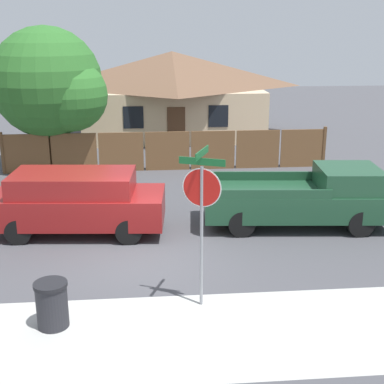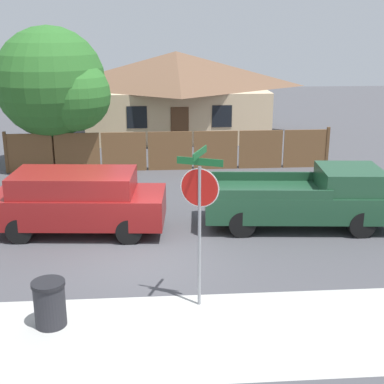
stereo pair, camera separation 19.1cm
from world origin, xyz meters
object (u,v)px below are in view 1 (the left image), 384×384
oak_tree (52,85)px  trash_bin (52,304)px  stop_sign (202,201)px  house (172,92)px  orange_pickup (305,197)px  red_suv (77,200)px

oak_tree → trash_bin: size_ratio=6.01×
stop_sign → house: bearing=111.1°
house → oak_tree: bearing=-127.3°
oak_tree → stop_sign: oak_tree is taller
stop_sign → oak_tree: bearing=134.2°
house → orange_pickup: 15.16m
oak_tree → orange_pickup: size_ratio=1.03×
red_suv → trash_bin: red_suv is taller
house → trash_bin: bearing=-100.1°
red_suv → oak_tree: bearing=107.7°
orange_pickup → trash_bin: (-6.77, -5.19, -0.40)m
oak_tree → trash_bin: 13.38m
trash_bin → house: bearing=79.9°
oak_tree → trash_bin: (1.79, -12.91, -3.02)m
oak_tree → orange_pickup: 11.82m
trash_bin → stop_sign: bearing=11.2°
trash_bin → orange_pickup: bearing=37.4°
red_suv → orange_pickup: size_ratio=0.89×
orange_pickup → trash_bin: size_ratio=5.84×
stop_sign → trash_bin: (-3.12, -0.62, -1.92)m
oak_tree → red_suv: oak_tree is taller
trash_bin → red_suv: bearing=90.5°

